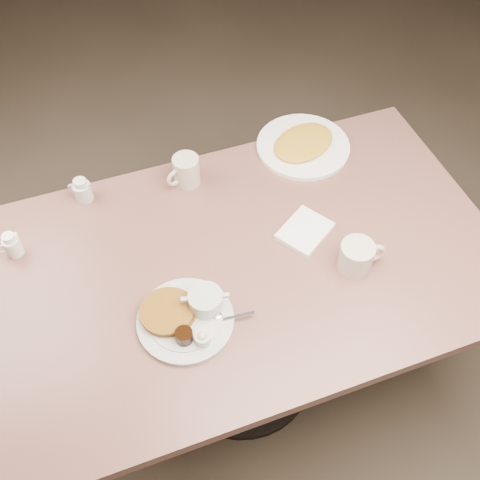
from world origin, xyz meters
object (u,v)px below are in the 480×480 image
object	(u,v)px
diner_table	(242,291)
hash_plate	(303,145)
coffee_mug_far	(186,171)
creamer_left	(12,245)
creamer_right	(82,190)
coffee_mug_near	(357,256)
main_plate	(187,315)

from	to	relation	value
diner_table	hash_plate	size ratio (longest dim) A/B	3.62
hash_plate	coffee_mug_far	bearing A→B (deg)	-177.45
creamer_left	creamer_right	bearing A→B (deg)	32.27
diner_table	coffee_mug_far	distance (m)	0.42
creamer_right	hash_plate	size ratio (longest dim) A/B	0.19
creamer_left	creamer_right	distance (m)	0.27
coffee_mug_near	coffee_mug_far	world-z (taller)	coffee_mug_far
diner_table	coffee_mug_near	xyz separation A→B (m)	(0.29, -0.13, 0.22)
coffee_mug_far	diner_table	bearing A→B (deg)	-79.82
main_plate	creamer_left	xyz separation A→B (m)	(-0.41, 0.38, 0.01)
coffee_mug_near	hash_plate	size ratio (longest dim) A/B	0.34
main_plate	coffee_mug_near	bearing A→B (deg)	0.36
main_plate	creamer_right	distance (m)	0.55
coffee_mug_near	coffee_mug_far	distance (m)	0.59
creamer_left	diner_table	bearing A→B (deg)	-22.18
diner_table	hash_plate	xyz separation A→B (m)	(0.35, 0.37, 0.18)
coffee_mug_near	hash_plate	xyz separation A→B (m)	(0.06, 0.49, -0.03)
main_plate	creamer_right	bearing A→B (deg)	109.07
coffee_mug_far	coffee_mug_near	bearing A→B (deg)	-53.08
diner_table	hash_plate	bearing A→B (deg)	46.16
diner_table	creamer_left	size ratio (longest dim) A/B	18.75
main_plate	creamer_left	distance (m)	0.56
main_plate	hash_plate	xyz separation A→B (m)	(0.56, 0.50, -0.01)
coffee_mug_far	creamer_right	world-z (taller)	coffee_mug_far
creamer_right	coffee_mug_near	bearing A→B (deg)	-37.36
coffee_mug_near	diner_table	bearing A→B (deg)	156.62
main_plate	coffee_mug_far	bearing A→B (deg)	73.58
diner_table	main_plate	world-z (taller)	main_plate
diner_table	hash_plate	distance (m)	0.54
diner_table	coffee_mug_near	bearing A→B (deg)	-23.38
coffee_mug_far	creamer_right	size ratio (longest dim) A/B	1.60
hash_plate	creamer_left	bearing A→B (deg)	-172.99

